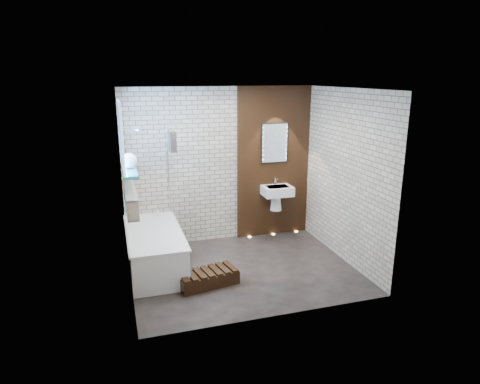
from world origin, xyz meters
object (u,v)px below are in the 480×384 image
object	(u,v)px
led_mirror	(275,143)
walnut_step	(208,279)
bath_screen	(172,176)
bathtub	(155,249)
washbasin	(277,194)

from	to	relation	value
led_mirror	walnut_step	bearing A→B (deg)	-135.33
bath_screen	bathtub	bearing A→B (deg)	-128.90
bath_screen	walnut_step	world-z (taller)	bath_screen
washbasin	led_mirror	xyz separation A→B (m)	(0.00, 0.16, 0.86)
bath_screen	led_mirror	bearing A→B (deg)	10.66
bath_screen	washbasin	xyz separation A→B (m)	(1.82, 0.18, -0.49)
bath_screen	walnut_step	xyz separation A→B (m)	(0.27, -1.19, -1.19)
bath_screen	washbasin	world-z (taller)	bath_screen
bathtub	bath_screen	size ratio (longest dim) A/B	1.24
bath_screen	led_mirror	distance (m)	1.89
bath_screen	walnut_step	size ratio (longest dim) A/B	1.73
walnut_step	led_mirror	bearing A→B (deg)	44.67
bathtub	washbasin	bearing A→B (deg)	16.01
bath_screen	led_mirror	size ratio (longest dim) A/B	2.00
bathtub	walnut_step	world-z (taller)	bathtub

